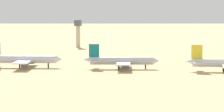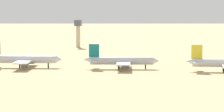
{
  "view_description": "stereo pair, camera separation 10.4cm",
  "coord_description": "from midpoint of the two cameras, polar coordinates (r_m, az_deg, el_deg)",
  "views": [
    {
      "loc": [
        59.48,
        -251.36,
        31.43
      ],
      "look_at": [
        19.71,
        25.98,
        6.0
      ],
      "focal_mm": 87.97,
      "sensor_mm": 36.0,
      "label": 1
    },
    {
      "loc": [
        59.58,
        -251.35,
        31.43
      ],
      "look_at": [
        19.71,
        25.98,
        6.0
      ],
      "focal_mm": 87.97,
      "sensor_mm": 36.0,
      "label": 2
    }
  ],
  "objects": [
    {
      "name": "ground",
      "position": [
        260.22,
        -5.11,
        -1.77
      ],
      "size": [
        4000.0,
        4000.0,
        0.0
      ],
      "primitive_type": "plane",
      "color": "tan"
    },
    {
      "name": "parked_jet_teal_3",
      "position": [
        275.17,
        0.93,
        -0.51
      ],
      "size": [
        38.04,
        32.21,
        12.56
      ],
      "rotation": [
        0.0,
        0.0,
        0.12
      ],
      "color": "silver",
      "rests_on": "ground"
    },
    {
      "name": "control_tower",
      "position": [
        421.99,
        -3.53,
        2.63
      ],
      "size": [
        5.2,
        5.2,
        21.02
      ],
      "color": "#C6B793",
      "rests_on": "ground"
    },
    {
      "name": "parked_jet_navy_2",
      "position": [
        284.58,
        -9.25,
        -0.34
      ],
      "size": [
        40.28,
        34.1,
        13.3
      ],
      "rotation": [
        0.0,
        0.0,
        0.11
      ],
      "color": "silver",
      "rests_on": "ground"
    }
  ]
}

